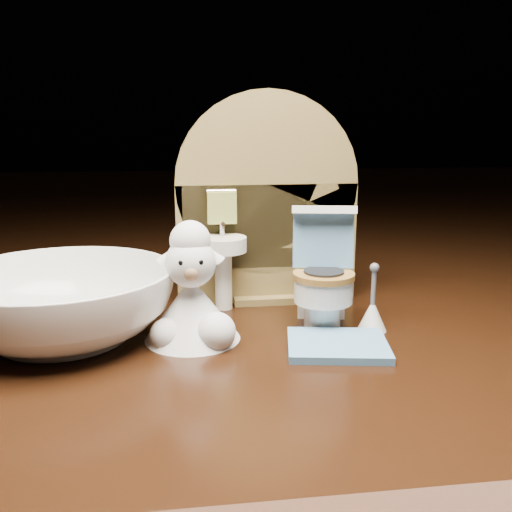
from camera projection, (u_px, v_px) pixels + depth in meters
The scene contains 6 objects.
backdrop_panel at pixel (265, 211), 0.41m from camera, with size 0.13×0.05×0.15m.
toy_toilet at pixel (323, 281), 0.37m from camera, with size 0.04×0.05×0.08m.
bath_mat at pixel (338, 345), 0.33m from camera, with size 0.06×0.05×0.00m, color #5487B5.
toilet_brush at pixel (372, 313), 0.36m from camera, with size 0.02×0.02×0.04m.
plush_lamb at pixel (192, 299), 0.34m from camera, with size 0.06×0.06×0.07m.
ceramic_bowl at pixel (62, 304), 0.34m from camera, with size 0.14×0.14×0.04m, color white.
Camera 1 is at (-0.06, -0.34, 0.13)m, focal length 40.00 mm.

